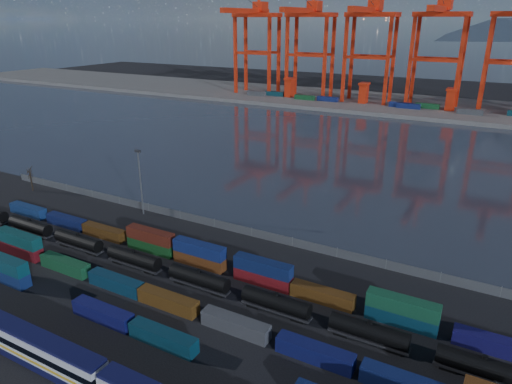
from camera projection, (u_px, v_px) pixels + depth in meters
The scene contains 13 objects.
ground at pixel (174, 299), 79.56m from camera, with size 700.00×700.00×0.00m, color black.
harbor_water at pixel (355, 153), 165.67m from camera, with size 700.00×700.00×0.00m, color #2A303C.
far_quay at pixel (412, 106), 251.42m from camera, with size 700.00×70.00×2.00m, color #514F4C.
container_row_south at pixel (105, 310), 72.95m from camera, with size 138.75×2.35×5.02m.
container_row_mid at pixel (140, 289), 79.48m from camera, with size 141.04×2.34×4.99m.
container_row_north at pixel (255, 273), 84.26m from camera, with size 140.74×2.30×4.90m.
tanker_string at pixel (134, 259), 89.11m from camera, with size 136.32×2.65×3.79m.
waterfront_fence at pixel (252, 232), 102.17m from camera, with size 160.12×0.12×2.20m.
bare_tree at pixel (31, 179), 128.64m from camera, with size 1.79×1.87×7.24m.
yard_light_mast at pixel (140, 179), 111.04m from camera, with size 1.60×0.40×16.60m.
gantry_cranes at pixel (405, 26), 234.43m from camera, with size 201.67×51.21×69.34m.
quay_containers at pixel (386, 104), 243.62m from camera, with size 172.58×10.99×2.60m.
straddle_carriers at pixel (405, 95), 241.92m from camera, with size 140.00×7.00×11.10m.
Camera 1 is at (45.14, -52.51, 45.74)m, focal length 32.00 mm.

